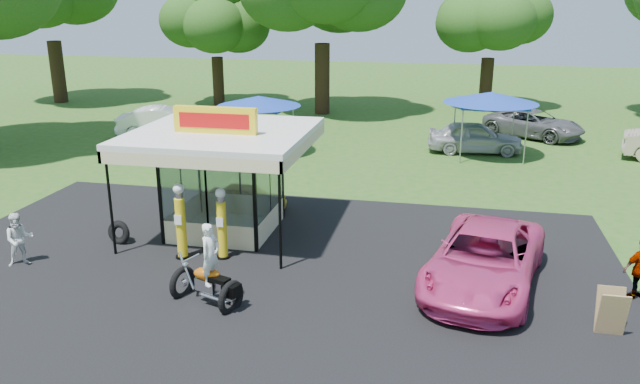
{
  "coord_description": "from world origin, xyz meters",
  "views": [
    {
      "loc": [
        4.97,
        -13.03,
        7.37
      ],
      "look_at": [
        1.34,
        4.0,
        1.87
      ],
      "focal_mm": 35.0,
      "sensor_mm": 36.0,
      "label": 1
    }
  ],
  "objects_px": {
    "gas_station_kiosk": "(224,179)",
    "tent_west": "(259,101)",
    "bg_car_d": "(534,124)",
    "bg_car_a": "(165,122)",
    "bg_car_c": "(475,137)",
    "tent_east": "(491,98)",
    "spectator_west": "(19,239)",
    "kiosk_car": "(248,197)",
    "motorcycle": "(209,272)",
    "pink_sedan": "(484,259)",
    "a_frame_sign": "(611,313)",
    "gas_pump_left": "(181,223)",
    "gas_pump_right": "(222,225)"
  },
  "relations": [
    {
      "from": "tent_west",
      "to": "a_frame_sign",
      "type": "bearing_deg",
      "value": -48.88
    },
    {
      "from": "tent_east",
      "to": "pink_sedan",
      "type": "bearing_deg",
      "value": -92.63
    },
    {
      "from": "gas_pump_right",
      "to": "bg_car_a",
      "type": "relative_size",
      "value": 0.43
    },
    {
      "from": "tent_west",
      "to": "kiosk_car",
      "type": "bearing_deg",
      "value": -75.75
    },
    {
      "from": "gas_station_kiosk",
      "to": "motorcycle",
      "type": "relative_size",
      "value": 2.4
    },
    {
      "from": "tent_east",
      "to": "tent_west",
      "type": "bearing_deg",
      "value": -170.55
    },
    {
      "from": "tent_west",
      "to": "gas_station_kiosk",
      "type": "bearing_deg",
      "value": -78.7
    },
    {
      "from": "a_frame_sign",
      "to": "pink_sedan",
      "type": "height_order",
      "value": "pink_sedan"
    },
    {
      "from": "bg_car_c",
      "to": "bg_car_d",
      "type": "height_order",
      "value": "bg_car_c"
    },
    {
      "from": "gas_station_kiosk",
      "to": "bg_car_a",
      "type": "relative_size",
      "value": 1.08
    },
    {
      "from": "kiosk_car",
      "to": "bg_car_a",
      "type": "bearing_deg",
      "value": 37.77
    },
    {
      "from": "gas_pump_left",
      "to": "bg_car_a",
      "type": "xyz_separation_m",
      "value": [
        -7.69,
        15.12,
        -0.28
      ]
    },
    {
      "from": "bg_car_c",
      "to": "bg_car_d",
      "type": "distance_m",
      "value": 5.33
    },
    {
      "from": "bg_car_d",
      "to": "gas_station_kiosk",
      "type": "bearing_deg",
      "value": 178.87
    },
    {
      "from": "kiosk_car",
      "to": "tent_west",
      "type": "xyz_separation_m",
      "value": [
        -2.06,
        8.12,
        2.07
      ]
    },
    {
      "from": "pink_sedan",
      "to": "gas_station_kiosk",
      "type": "bearing_deg",
      "value": 175.14
    },
    {
      "from": "gas_station_kiosk",
      "to": "gas_pump_left",
      "type": "relative_size",
      "value": 2.35
    },
    {
      "from": "bg_car_c",
      "to": "tent_east",
      "type": "relative_size",
      "value": 1.03
    },
    {
      "from": "kiosk_car",
      "to": "bg_car_a",
      "type": "height_order",
      "value": "bg_car_a"
    },
    {
      "from": "pink_sedan",
      "to": "bg_car_c",
      "type": "bearing_deg",
      "value": 101.62
    },
    {
      "from": "kiosk_car",
      "to": "bg_car_d",
      "type": "bearing_deg",
      "value": -37.61
    },
    {
      "from": "bg_car_d",
      "to": "spectator_west",
      "type": "bearing_deg",
      "value": 174.76
    },
    {
      "from": "bg_car_c",
      "to": "tent_east",
      "type": "distance_m",
      "value": 2.18
    },
    {
      "from": "gas_station_kiosk",
      "to": "tent_west",
      "type": "bearing_deg",
      "value": 101.3
    },
    {
      "from": "kiosk_car",
      "to": "bg_car_c",
      "type": "xyz_separation_m",
      "value": [
        8.16,
        10.5,
        0.29
      ]
    },
    {
      "from": "gas_pump_right",
      "to": "motorcycle",
      "type": "relative_size",
      "value": 0.96
    },
    {
      "from": "gas_pump_left",
      "to": "bg_car_d",
      "type": "bearing_deg",
      "value": 58.52
    },
    {
      "from": "motorcycle",
      "to": "bg_car_a",
      "type": "relative_size",
      "value": 0.45
    },
    {
      "from": "spectator_west",
      "to": "gas_pump_left",
      "type": "bearing_deg",
      "value": -22.47
    },
    {
      "from": "spectator_west",
      "to": "tent_east",
      "type": "xyz_separation_m",
      "value": [
        13.51,
        15.87,
        2.01
      ]
    },
    {
      "from": "bg_car_a",
      "to": "bg_car_d",
      "type": "relative_size",
      "value": 0.95
    },
    {
      "from": "gas_station_kiosk",
      "to": "a_frame_sign",
      "type": "xyz_separation_m",
      "value": [
        10.77,
        -4.38,
        -1.23
      ]
    },
    {
      "from": "gas_pump_left",
      "to": "tent_west",
      "type": "xyz_separation_m",
      "value": [
        -1.59,
        12.7,
        1.45
      ]
    },
    {
      "from": "a_frame_sign",
      "to": "tent_east",
      "type": "height_order",
      "value": "tent_east"
    },
    {
      "from": "gas_pump_right",
      "to": "tent_west",
      "type": "xyz_separation_m",
      "value": [
        -2.75,
        12.46,
        1.51
      ]
    },
    {
      "from": "motorcycle",
      "to": "kiosk_car",
      "type": "xyz_separation_m",
      "value": [
        -1.39,
        7.1,
        -0.39
      ]
    },
    {
      "from": "spectator_west",
      "to": "bg_car_d",
      "type": "height_order",
      "value": "spectator_west"
    },
    {
      "from": "gas_pump_left",
      "to": "a_frame_sign",
      "type": "bearing_deg",
      "value": -10.09
    },
    {
      "from": "pink_sedan",
      "to": "spectator_west",
      "type": "relative_size",
      "value": 3.61
    },
    {
      "from": "pink_sedan",
      "to": "tent_east",
      "type": "distance_m",
      "value": 14.71
    },
    {
      "from": "a_frame_sign",
      "to": "tent_east",
      "type": "xyz_separation_m",
      "value": [
        -2.05,
        16.49,
        2.23
      ]
    },
    {
      "from": "gas_pump_left",
      "to": "motorcycle",
      "type": "relative_size",
      "value": 1.02
    },
    {
      "from": "pink_sedan",
      "to": "spectator_west",
      "type": "xyz_separation_m",
      "value": [
        -12.84,
        -1.31,
        -0.0
      ]
    },
    {
      "from": "gas_pump_left",
      "to": "tent_west",
      "type": "distance_m",
      "value": 12.88
    },
    {
      "from": "bg_car_d",
      "to": "motorcycle",
      "type": "bearing_deg",
      "value": -171.84
    },
    {
      "from": "gas_pump_left",
      "to": "spectator_west",
      "type": "bearing_deg",
      "value": -162.3
    },
    {
      "from": "bg_car_d",
      "to": "bg_car_a",
      "type": "bearing_deg",
      "value": 134.91
    },
    {
      "from": "kiosk_car",
      "to": "bg_car_c",
      "type": "bearing_deg",
      "value": -37.85
    },
    {
      "from": "bg_car_c",
      "to": "tent_west",
      "type": "distance_m",
      "value": 10.65
    },
    {
      "from": "a_frame_sign",
      "to": "kiosk_car",
      "type": "height_order",
      "value": "a_frame_sign"
    }
  ]
}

